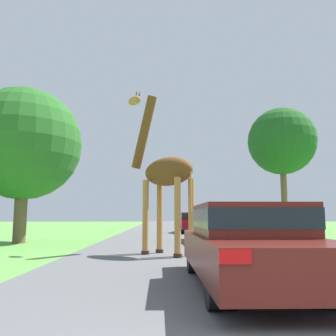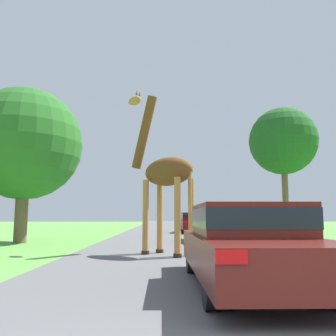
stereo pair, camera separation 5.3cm
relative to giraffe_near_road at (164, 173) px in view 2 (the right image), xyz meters
The scene contains 7 objects.
road 21.02m from the giraffe_near_road, 86.83° to the left, with size 7.93×120.00×0.00m.
giraffe_near_road is the anchor object (origin of this frame).
car_lead_maroon 5.30m from the giraffe_near_road, 74.89° to the right, with size 1.74×4.78×1.31m.
car_queue_right 14.56m from the giraffe_near_road, 81.52° to the left, with size 1.71×4.61×1.39m.
car_queue_left 6.07m from the giraffe_near_road, 66.54° to the left, with size 1.86×4.65×1.43m.
tree_left_edge 18.13m from the giraffe_near_road, 59.26° to the left, with size 5.01×5.01×9.23m.
tree_centre_back 7.98m from the giraffe_near_road, 141.84° to the left, with size 4.94×4.94×6.78m.
Camera 2 is at (-1.24, -1.55, 1.11)m, focal length 38.00 mm.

